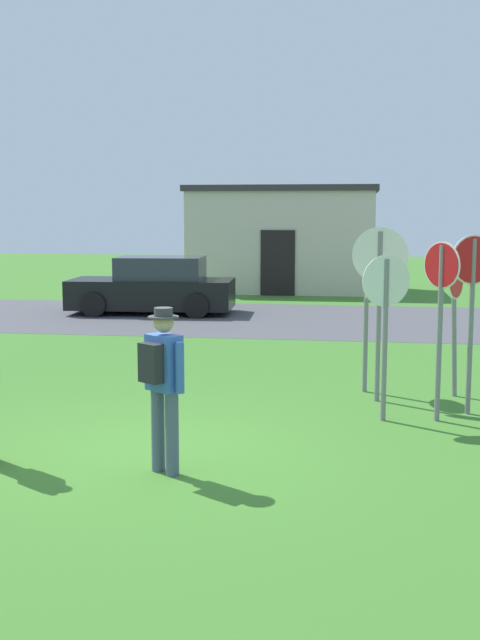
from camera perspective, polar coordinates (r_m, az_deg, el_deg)
The scene contains 11 objects.
ground_plane at distance 9.13m, azimuth -6.48°, elevation -9.52°, with size 80.00×80.00×0.00m, color #3D7528.
street_asphalt at distance 20.14m, azimuth 1.94°, elevation 0.09°, with size 60.00×6.40×0.01m, color #4C4C51.
building_background at distance 27.46m, azimuth 3.13°, elevation 5.85°, with size 6.33×3.93×3.54m.
parked_car_on_street at distance 21.30m, azimuth -6.17°, elevation 2.32°, with size 4.40×2.21×1.51m.
stop_sign_leaning_left at distance 10.37m, azimuth 10.36°, elevation 0.70°, with size 0.60×0.30×2.16m.
stop_sign_nearest at distance 12.01m, azimuth 15.13°, elevation 1.21°, with size 0.30×0.60×2.08m.
stop_sign_center_cluster at distance 11.42m, azimuth 9.94°, elevation 2.69°, with size 0.78×0.19×2.49m.
stop_sign_far_back at distance 12.00m, azimuth 9.02°, elevation 1.89°, with size 0.09×0.77×2.18m.
stop_sign_low_front at distance 10.96m, azimuth 16.26°, elevation 1.75°, with size 0.60×0.30×2.41m.
stop_sign_rear_left at distance 10.49m, azimuth 14.14°, elevation 1.16°, with size 0.41×0.46×2.33m.
person_on_left at distance 8.23m, azimuth -5.55°, elevation -4.17°, with size 0.49×0.46×1.74m.
Camera 1 is at (2.29, -8.41, 2.71)m, focal length 44.76 mm.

